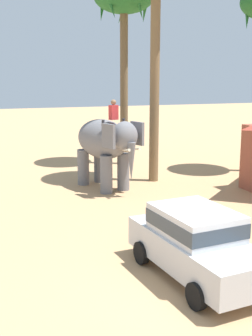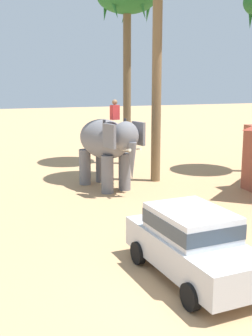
# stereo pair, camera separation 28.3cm
# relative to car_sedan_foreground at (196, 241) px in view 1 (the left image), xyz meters

# --- Properties ---
(ground_plane) EXTENTS (120.00, 120.00, 0.00)m
(ground_plane) POSITION_rel_car_sedan_foreground_xyz_m (-0.16, -0.59, -0.93)
(ground_plane) COLOR tan
(car_sedan_foreground) EXTENTS (2.15, 4.23, 1.70)m
(car_sedan_foreground) POSITION_rel_car_sedan_foreground_xyz_m (0.00, 0.00, 0.00)
(car_sedan_foreground) COLOR #B7BABF
(car_sedan_foreground) RESTS_ON ground
(elephant_with_mahout) EXTENTS (2.50, 4.02, 3.88)m
(elephant_with_mahout) POSITION_rel_car_sedan_foreground_xyz_m (0.57, 9.04, 1.06)
(elephant_with_mahout) COLOR slate
(elephant_with_mahout) RESTS_ON ground
(palm_tree_near_hut) EXTENTS (3.20, 3.20, 9.81)m
(palm_tree_near_hut) POSITION_rel_car_sedan_foreground_xyz_m (3.19, 13.98, 7.61)
(palm_tree_near_hut) COLOR brown
(palm_tree_near_hut) RESTS_ON ground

